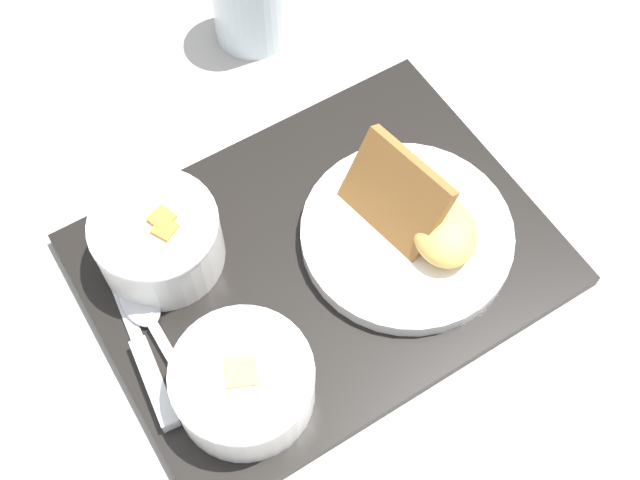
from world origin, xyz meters
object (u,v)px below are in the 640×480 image
object	(u,v)px
plate_main	(411,230)
glass_water	(249,0)
bowl_soup	(243,382)
knife	(148,367)
bowl_salad	(158,237)
spoon	(148,316)

from	to	relation	value
plate_main	glass_water	distance (m)	0.31
bowl_soup	glass_water	distance (m)	0.41
knife	plate_main	bearing A→B (deg)	-86.15
bowl_salad	spoon	world-z (taller)	bowl_salad
plate_main	spoon	distance (m)	0.24
plate_main	spoon	size ratio (longest dim) A/B	1.36
bowl_salad	bowl_soup	size ratio (longest dim) A/B	0.97
bowl_salad	knife	bearing A→B (deg)	-129.45
plate_main	glass_water	xyz separation A→B (m)	(0.04, 0.30, 0.02)
bowl_salad	spoon	bearing A→B (deg)	-134.95
bowl_salad	plate_main	size ratio (longest dim) A/B	0.58
knife	spoon	distance (m)	0.05
bowl_salad	plate_main	world-z (taller)	plate_main
knife	bowl_salad	bearing A→B (deg)	-26.66
plate_main	knife	distance (m)	0.26
glass_water	bowl_soup	bearing A→B (deg)	-126.52
plate_main	glass_water	world-z (taller)	glass_water
bowl_salad	spoon	size ratio (longest dim) A/B	0.79
bowl_salad	bowl_soup	distance (m)	0.15
bowl_salad	plate_main	xyz separation A→B (m)	(0.19, -0.12, -0.02)
plate_main	spoon	world-z (taller)	plate_main
plate_main	bowl_salad	bearing A→B (deg)	146.42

